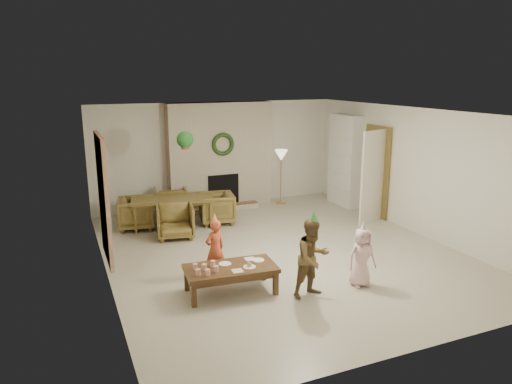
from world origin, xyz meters
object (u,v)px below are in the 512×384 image
dining_chair_left (137,213)px  child_pink (362,257)px  coffee_table_top (231,269)px  child_red (215,249)px  child_plaid (313,258)px  dining_table (173,212)px  dining_chair_near (175,221)px  dining_chair_right (217,208)px  dining_chair_far (171,202)px

dining_chair_left → child_pink: child_pink is taller
coffee_table_top → child_red: 0.62m
dining_chair_left → child_plaid: 4.52m
child_plaid → dining_table: bearing=96.1°
child_pink → dining_chair_near: bearing=128.8°
dining_table → dining_chair_right: dining_chair_right is taller
dining_chair_far → child_pink: (1.81, -4.73, 0.13)m
dining_chair_left → child_pink: (2.68, -4.12, 0.13)m
dining_chair_left → child_red: size_ratio=0.77×
dining_chair_near → child_red: child_red is taller
dining_table → coffee_table_top: bearing=-79.6°
child_red → dining_chair_near: bearing=-101.8°
dining_chair_left → dining_chair_right: (1.65, -0.29, 0.00)m
coffee_table_top → child_red: size_ratio=1.41×
dining_chair_right → child_red: size_ratio=0.77×
dining_chair_far → dining_chair_near: bearing=90.0°
dining_chair_near → child_pink: (2.07, -3.26, 0.13)m
coffee_table_top → dining_chair_near: bearing=98.0°
child_red → child_pink: child_red is taller
dining_table → child_plaid: bearing=-65.0°
coffee_table_top → child_pink: (1.91, -0.54, 0.08)m
dining_table → child_pink: size_ratio=1.86×
dining_chair_left → child_pink: bearing=-137.2°
coffee_table_top → child_red: (-0.04, 0.61, 0.09)m
dining_chair_left → child_red: child_red is taller
coffee_table_top → child_pink: child_pink is taller
coffee_table_top → child_red: bearing=98.0°
coffee_table_top → dining_chair_left: bearing=106.7°
child_red → child_plaid: size_ratio=0.81×
dining_table → coffee_table_top: (0.04, -3.46, 0.08)m
dining_table → child_plaid: size_ratio=1.46×
child_plaid → child_pink: bearing=-8.4°
dining_chair_right → child_pink: bearing=24.7°
dining_chair_near → child_plaid: bearing=-59.9°
dining_chair_far → dining_chair_left: same height
dining_chair_right → child_plaid: bearing=12.3°
dining_table → dining_chair_right: 0.93m
dining_chair_far → dining_table: bearing=90.0°
child_red → child_plaid: child_plaid is taller
dining_chair_right → child_red: 2.85m
dining_chair_near → child_red: bearing=-76.8°
dining_chair_left → child_pink: size_ratio=0.80×
dining_table → dining_chair_far: 0.75m
coffee_table_top → child_red: child_red is taller
dining_table → coffee_table_top: 3.46m
dining_chair_near → child_pink: 3.87m
dining_table → child_pink: 4.45m
dining_chair_near → coffee_table_top: 2.73m
dining_table → child_pink: (1.94, -4.00, 0.16)m
dining_chair_left → child_plaid: child_plaid is taller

